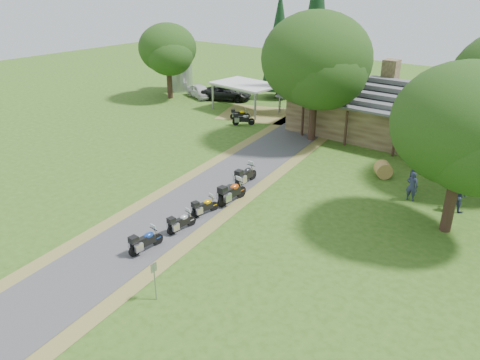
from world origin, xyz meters
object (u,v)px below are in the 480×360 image
Objects in this scene: motorcycle_row_a at (146,240)px; motorcycle_row_c at (205,205)px; car_white_sedan at (200,90)px; lodge at (417,112)px; hay_bale at (383,170)px; silo at (179,65)px; car_dark_suv at (226,90)px; motorcycle_row_e at (246,174)px; motorcycle_row_b at (181,221)px; motorcycle_row_d at (232,191)px; motorcycle_carport_a at (240,114)px; motorcycle_carport_b at (244,119)px; carport at (246,97)px.

motorcycle_row_a is 1.07× the size of motorcycle_row_c.
car_white_sedan is 3.19× the size of motorcycle_row_c.
lodge is 19.62× the size of hay_bale.
silo is 1.01× the size of car_dark_suv.
silo is at bearing 50.18° from motorcycle_row_e.
silo is 3.30× the size of motorcycle_row_a.
motorcycle_row_c is at bearing -117.21° from hay_bale.
lodge reaches higher than car_white_sedan.
motorcycle_row_a is 1.08× the size of motorcycle_row_b.
motorcycle_carport_a is at bearing 39.09° from motorcycle_row_d.
car_dark_suv reaches higher than hay_bale.
motorcycle_carport_b reaches higher than motorcycle_row_c.
lodge is at bearing -27.65° from motorcycle_carport_a.
motorcycle_row_e is at bearing -92.60° from motorcycle_carport_a.
car_dark_suv is at bearing 39.63° from motorcycle_row_e.
motorcycle_row_a is 0.84× the size of motorcycle_row_d.
motorcycle_row_c is (11.68, -19.21, -0.82)m from carport.
carport reaches higher than car_dark_suv.
lodge is at bearing -20.61° from motorcycle_carport_b.
motorcycle_carport_a is at bearing -57.06° from carport.
silo is 3.57× the size of motorcycle_row_b.
car_dark_suv is 22.69m from motorcycle_row_e.
motorcycle_row_a is 1.65× the size of hay_bale.
motorcycle_row_e is (-5.69, -15.45, -1.75)m from lodge.
motorcycle_row_c is (23.55, -21.91, -2.40)m from silo.
motorcycle_row_b is 2.15m from motorcycle_row_c.
motorcycle_row_c is at bearing 177.21° from motorcycle_row_d.
lodge is at bearing -116.62° from car_dark_suv.
motorcycle_row_d is at bearing -49.30° from carport.
car_dark_suv is at bearing 155.48° from hay_bale.
motorcycle_row_e is at bearing -110.21° from lodge.
motorcycle_row_d is (0.21, 2.21, 0.16)m from motorcycle_row_c.
motorcycle_carport_b is at bearing -49.45° from carport.
lodge is at bearing -3.20° from silo.
carport is at bearing -79.42° from car_white_sedan.
silo is at bearing 63.95° from car_dark_suv.
car_white_sedan is 2.94× the size of motorcycle_carport_b.
carport is 24.46m from motorcycle_row_b.
motorcycle_row_b is 19.57m from motorcycle_carport_b.
car_dark_suv is (-4.45, 2.34, -0.26)m from carport.
motorcycle_row_a is (23.80, -26.57, -2.36)m from silo.
hay_bale is at bearing -89.26° from car_white_sedan.
lodge is 3.60× the size of silo.
lodge is 9.08m from hay_bale.
hay_bale is (17.59, -7.71, -0.85)m from carport.
hay_bale is at bearing -17.05° from motorcycle_row_c.
motorcycle_carport_b is at bearing -84.33° from motorcycle_carport_a.
hay_bale is at bearing -137.79° from car_dark_suv.
car_white_sedan is at bearing 49.32° from motorcycle_row_d.
motorcycle_carport_a is 16.91m from hay_bale.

